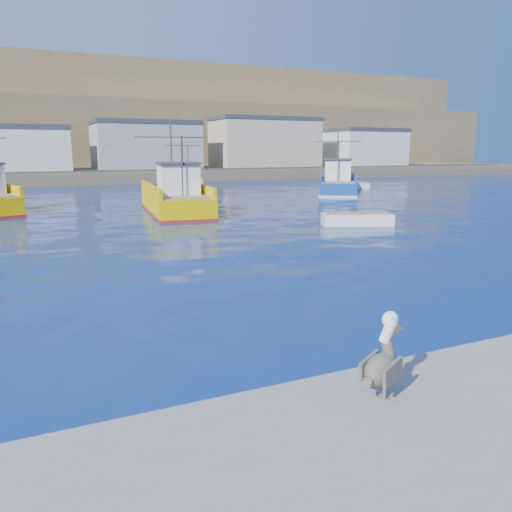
{
  "coord_description": "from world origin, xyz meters",
  "views": [
    {
      "loc": [
        -6.64,
        -10.16,
        4.52
      ],
      "look_at": [
        -0.77,
        2.79,
        1.47
      ],
      "focal_mm": 35.0,
      "sensor_mm": 36.0,
      "label": 1
    }
  ],
  "objects_px": {
    "skiff_mid": "(357,220)",
    "pelican": "(383,362)",
    "trawler_blue": "(337,184)",
    "skiff_far": "(356,185)",
    "boat_orange": "(185,183)",
    "trawler_yellow_b": "(176,199)"
  },
  "relations": [
    {
      "from": "skiff_mid",
      "to": "pelican",
      "type": "distance_m",
      "value": 22.84
    },
    {
      "from": "trawler_blue",
      "to": "skiff_far",
      "type": "height_order",
      "value": "trawler_blue"
    },
    {
      "from": "skiff_mid",
      "to": "skiff_far",
      "type": "height_order",
      "value": "skiff_far"
    },
    {
      "from": "skiff_far",
      "to": "boat_orange",
      "type": "bearing_deg",
      "value": 173.09
    },
    {
      "from": "trawler_blue",
      "to": "skiff_far",
      "type": "distance_m",
      "value": 8.21
    },
    {
      "from": "trawler_yellow_b",
      "to": "pelican",
      "type": "height_order",
      "value": "trawler_yellow_b"
    },
    {
      "from": "trawler_blue",
      "to": "boat_orange",
      "type": "bearing_deg",
      "value": 151.2
    },
    {
      "from": "trawler_yellow_b",
      "to": "skiff_mid",
      "type": "height_order",
      "value": "trawler_yellow_b"
    },
    {
      "from": "boat_orange",
      "to": "skiff_mid",
      "type": "distance_m",
      "value": 27.26
    },
    {
      "from": "trawler_yellow_b",
      "to": "skiff_far",
      "type": "relative_size",
      "value": 2.44
    },
    {
      "from": "skiff_mid",
      "to": "skiff_far",
      "type": "relative_size",
      "value": 0.97
    },
    {
      "from": "boat_orange",
      "to": "pelican",
      "type": "xyz_separation_m",
      "value": [
        -10.21,
        -45.88,
        0.14
      ]
    },
    {
      "from": "boat_orange",
      "to": "skiff_far",
      "type": "relative_size",
      "value": 1.57
    },
    {
      "from": "pelican",
      "to": "skiff_mid",
      "type": "bearing_deg",
      "value": 55.33
    },
    {
      "from": "trawler_blue",
      "to": "skiff_mid",
      "type": "distance_m",
      "value": 22.43
    },
    {
      "from": "skiff_mid",
      "to": "trawler_blue",
      "type": "bearing_deg",
      "value": 59.77
    },
    {
      "from": "pelican",
      "to": "trawler_blue",
      "type": "bearing_deg",
      "value": 57.53
    },
    {
      "from": "skiff_far",
      "to": "skiff_mid",
      "type": "bearing_deg",
      "value": -125.44
    },
    {
      "from": "skiff_mid",
      "to": "pelican",
      "type": "relative_size",
      "value": 3.09
    },
    {
      "from": "trawler_yellow_b",
      "to": "boat_orange",
      "type": "height_order",
      "value": "trawler_yellow_b"
    },
    {
      "from": "skiff_far",
      "to": "trawler_yellow_b",
      "type": "bearing_deg",
      "value": -151.07
    },
    {
      "from": "trawler_blue",
      "to": "boat_orange",
      "type": "relative_size",
      "value": 1.51
    }
  ]
}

